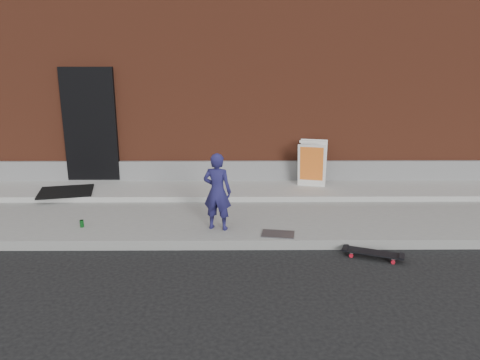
{
  "coord_description": "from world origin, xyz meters",
  "views": [
    {
      "loc": [
        0.32,
        -6.33,
        2.82
      ],
      "look_at": [
        0.37,
        0.8,
        0.85
      ],
      "focal_mm": 35.0,
      "sensor_mm": 36.0,
      "label": 1
    }
  ],
  "objects_px": {
    "child": "(217,192)",
    "skateboard": "(373,253)",
    "pizza_sign": "(312,163)",
    "soda_can": "(82,224)"
  },
  "relations": [
    {
      "from": "skateboard",
      "to": "soda_can",
      "type": "relative_size",
      "value": 7.31
    },
    {
      "from": "child",
      "to": "soda_can",
      "type": "height_order",
      "value": "child"
    },
    {
      "from": "skateboard",
      "to": "soda_can",
      "type": "height_order",
      "value": "soda_can"
    },
    {
      "from": "pizza_sign",
      "to": "soda_can",
      "type": "bearing_deg",
      "value": -152.76
    },
    {
      "from": "pizza_sign",
      "to": "soda_can",
      "type": "height_order",
      "value": "pizza_sign"
    },
    {
      "from": "pizza_sign",
      "to": "child",
      "type": "bearing_deg",
      "value": -130.34
    },
    {
      "from": "pizza_sign",
      "to": "soda_can",
      "type": "xyz_separation_m",
      "value": [
        -3.91,
        -2.02,
        -0.49
      ]
    },
    {
      "from": "pizza_sign",
      "to": "soda_can",
      "type": "relative_size",
      "value": 7.74
    },
    {
      "from": "soda_can",
      "to": "pizza_sign",
      "type": "bearing_deg",
      "value": 27.24
    },
    {
      "from": "child",
      "to": "skateboard",
      "type": "xyz_separation_m",
      "value": [
        2.21,
        -0.77,
        -0.68
      ]
    }
  ]
}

